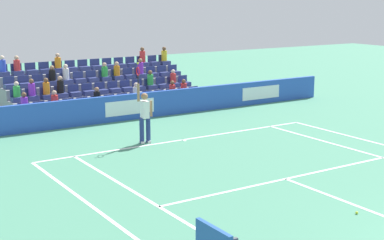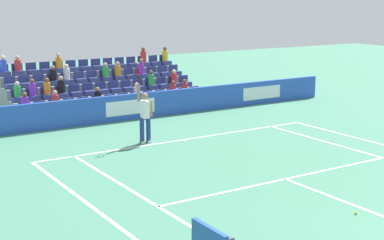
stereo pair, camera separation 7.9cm
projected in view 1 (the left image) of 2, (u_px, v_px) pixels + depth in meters
line_baseline at (183, 140)px, 20.95m from camera, size 10.97×0.10×0.01m
line_service at (286, 179)px, 16.43m from camera, size 8.23×0.10×0.01m
line_centre_service at (377, 213)px, 13.80m from camera, size 0.10×6.40×0.01m
line_singles_sideline_left at (168, 212)px, 13.87m from camera, size 0.10×11.89×0.01m
line_doubles_sideline_left at (116, 224)px, 13.15m from camera, size 0.10×11.89×0.01m
line_centre_mark at (184, 140)px, 20.86m from camera, size 0.10×0.20×0.01m
sponsor_barrier at (129, 107)px, 24.32m from camera, size 21.06×0.22×1.08m
tennis_player at (145, 115)px, 20.31m from camera, size 0.52×0.39×2.85m
stadium_stand at (100, 94)px, 26.69m from camera, size 8.68×3.80×2.63m
loose_tennis_ball at (357, 213)px, 13.76m from camera, size 0.07×0.07×0.07m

